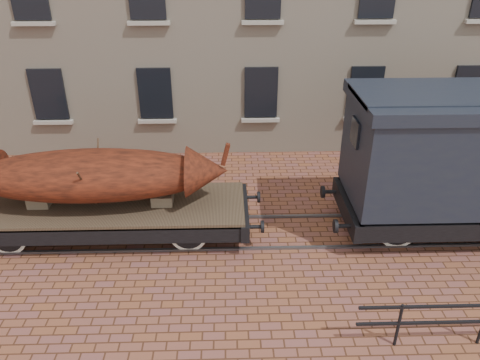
{
  "coord_description": "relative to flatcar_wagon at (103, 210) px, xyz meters",
  "views": [
    {
      "loc": [
        -0.13,
        -10.08,
        6.99
      ],
      "look_at": [
        0.17,
        0.5,
        1.3
      ],
      "focal_mm": 35.0,
      "sensor_mm": 36.0,
      "label": 1
    }
  ],
  "objects": [
    {
      "name": "ground",
      "position": [
        3.28,
        0.0,
        -0.75
      ],
      "size": [
        90.0,
        90.0,
        0.0
      ],
      "primitive_type": "plane",
      "color": "brown"
    },
    {
      "name": "rail_track",
      "position": [
        3.28,
        0.0,
        -0.72
      ],
      "size": [
        30.0,
        1.52,
        0.06
      ],
      "color": "#59595E",
      "rests_on": "ground"
    },
    {
      "name": "flatcar_wagon",
      "position": [
        0.0,
        0.0,
        0.0
      ],
      "size": [
        8.0,
        2.17,
        1.21
      ],
      "color": "brown",
      "rests_on": "ground"
    },
    {
      "name": "iron_boat",
      "position": [
        -0.13,
        0.0,
        1.01
      ],
      "size": [
        6.69,
        1.95,
        1.6
      ],
      "color": "maroon",
      "rests_on": "flatcar_wagon"
    }
  ]
}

